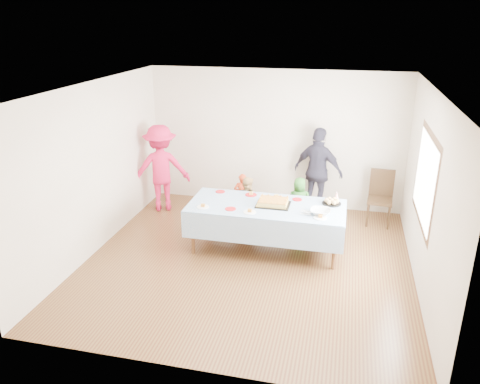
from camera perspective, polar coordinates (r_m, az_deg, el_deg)
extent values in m
plane|color=#4D2716|center=(7.46, 0.98, -8.39)|extent=(5.00, 5.00, 0.00)
cube|color=#C2B49F|center=(9.26, 4.31, 6.44)|extent=(5.00, 0.04, 2.70)
cube|color=#C2B49F|center=(4.70, -5.42, -8.49)|extent=(5.00, 0.04, 2.70)
cube|color=#C2B49F|center=(7.79, -17.25, 2.75)|extent=(0.04, 5.00, 2.70)
cube|color=#C2B49F|center=(6.87, 21.89, -0.24)|extent=(0.04, 5.00, 2.70)
cube|color=white|center=(6.58, 1.13, 12.58)|extent=(5.00, 5.00, 0.04)
cube|color=#472B16|center=(7.00, 21.60, 1.50)|extent=(0.03, 1.75, 1.35)
cylinder|color=brown|center=(7.57, -5.80, -4.96)|extent=(0.06, 0.06, 0.73)
cylinder|color=brown|center=(7.22, 11.43, -6.64)|extent=(0.06, 0.06, 0.73)
cylinder|color=brown|center=(8.29, -3.95, -2.51)|extent=(0.06, 0.06, 0.73)
cylinder|color=brown|center=(7.97, 11.68, -3.91)|extent=(0.06, 0.06, 0.73)
cube|color=brown|center=(7.52, 3.24, -1.82)|extent=(2.40, 1.00, 0.04)
cube|color=silver|center=(7.51, 3.24, -1.65)|extent=(2.50, 1.10, 0.01)
cube|color=black|center=(7.52, 4.05, -1.54)|extent=(0.53, 0.41, 0.02)
cube|color=#DCAF53|center=(7.51, 4.06, -1.25)|extent=(0.45, 0.34, 0.07)
cube|color=#9D5424|center=(7.49, 4.07, -0.97)|extent=(0.45, 0.34, 0.01)
cylinder|color=black|center=(7.69, 11.09, -1.38)|extent=(0.31, 0.31, 0.02)
sphere|color=#DFB26D|center=(7.67, 11.72, -1.11)|extent=(0.08, 0.08, 0.08)
sphere|color=#DFB26D|center=(7.74, 11.44, -0.89)|extent=(0.08, 0.08, 0.08)
sphere|color=#DFB26D|center=(7.74, 10.84, -0.84)|extent=(0.08, 0.08, 0.08)
sphere|color=#DFB26D|center=(7.68, 10.50, -1.01)|extent=(0.08, 0.08, 0.08)
sphere|color=#DFB26D|center=(7.61, 10.78, -1.23)|extent=(0.08, 0.08, 0.08)
sphere|color=#DFB26D|center=(7.61, 11.40, -1.28)|extent=(0.08, 0.08, 0.08)
sphere|color=#DFB26D|center=(7.67, 11.11, -1.06)|extent=(0.08, 0.08, 0.08)
imported|color=silver|center=(7.26, 9.76, -2.38)|extent=(0.31, 0.31, 0.08)
cone|color=silver|center=(7.79, 11.67, -0.49)|extent=(0.10, 0.10, 0.18)
cylinder|color=red|center=(8.06, -2.43, 0.05)|extent=(0.16, 0.16, 0.01)
cylinder|color=red|center=(7.92, 1.35, -0.34)|extent=(0.20, 0.20, 0.01)
cylinder|color=red|center=(7.82, 4.54, -0.69)|extent=(0.18, 0.18, 0.01)
cylinder|color=red|center=(7.77, 6.98, -0.90)|extent=(0.16, 0.16, 0.01)
cylinder|color=red|center=(7.35, -1.17, -2.07)|extent=(0.17, 0.17, 0.01)
cylinder|color=white|center=(7.44, -4.53, -1.83)|extent=(0.20, 0.20, 0.01)
cylinder|color=white|center=(7.23, 1.20, -2.47)|extent=(0.20, 0.20, 0.01)
cylinder|color=white|center=(7.13, 9.77, -3.11)|extent=(0.20, 0.20, 0.01)
cylinder|color=black|center=(8.82, 15.27, -2.77)|extent=(0.04, 0.04, 0.45)
cylinder|color=black|center=(8.82, 17.69, -3.03)|extent=(0.04, 0.04, 0.45)
cylinder|color=black|center=(9.17, 15.41, -1.87)|extent=(0.04, 0.04, 0.45)
cylinder|color=black|center=(9.17, 17.74, -2.13)|extent=(0.04, 0.04, 0.45)
cube|color=black|center=(8.90, 16.69, -1.00)|extent=(0.47, 0.47, 0.05)
cube|color=black|center=(8.99, 16.92, 1.11)|extent=(0.44, 0.08, 0.52)
imported|color=#BD3817|center=(8.86, 0.27, -0.43)|extent=(0.35, 0.27, 0.87)
imported|color=#2D6E24|center=(8.58, 7.21, -1.17)|extent=(0.48, 0.36, 0.91)
imported|color=tan|center=(8.48, 0.83, -1.16)|extent=(0.55, 0.48, 0.94)
imported|color=#CB1947|center=(9.22, -9.59, 2.89)|extent=(1.25, 0.99, 1.70)
imported|color=#2D2B3B|center=(9.03, 9.50, 2.49)|extent=(1.07, 0.75, 1.69)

